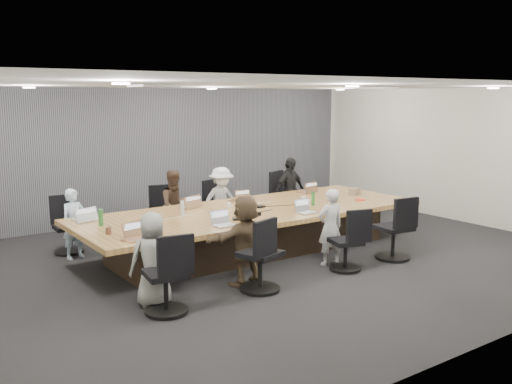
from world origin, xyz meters
TOP-DOWN VIEW (x-y plane):
  - floor at (0.00, 0.00)m, footprint 10.00×8.00m
  - ceiling at (0.00, 0.00)m, footprint 10.00×8.00m
  - wall_back at (0.00, 4.00)m, footprint 10.00×0.00m
  - wall_front at (0.00, -4.00)m, footprint 10.00×0.00m
  - wall_right at (5.00, 0.00)m, footprint 0.00×8.00m
  - curtain at (0.00, 3.92)m, footprint 9.80×0.04m
  - conference_table at (0.00, 0.50)m, footprint 6.00×2.20m
  - chair_0 at (-2.62, 2.20)m, footprint 0.54×0.54m
  - chair_1 at (-0.76, 2.20)m, footprint 0.60×0.60m
  - chair_2 at (0.21, 2.20)m, footprint 0.68×0.68m
  - chair_3 at (1.88, 2.20)m, footprint 0.74×0.74m
  - chair_4 at (-2.48, -1.20)m, footprint 0.65×0.65m
  - chair_5 at (-1.06, -1.20)m, footprint 0.74×0.74m
  - chair_6 at (0.55, -1.20)m, footprint 0.63×0.63m
  - chair_7 at (1.61, -1.20)m, footprint 0.66×0.66m
  - person_0 at (-2.62, 1.85)m, footprint 0.48×0.37m
  - laptop_0 at (-2.62, 1.30)m, footprint 0.39×0.30m
  - person_1 at (-0.76, 1.85)m, footprint 0.67×0.54m
  - laptop_1 at (-0.76, 1.30)m, footprint 0.40×0.31m
  - person_2 at (0.21, 1.85)m, footprint 0.84×0.49m
  - laptop_2 at (0.21, 1.30)m, footprint 0.32×0.24m
  - person_3 at (1.88, 1.85)m, footprint 0.85×0.45m
  - laptop_3 at (1.88, 1.30)m, footprint 0.39×0.30m
  - person_4 at (-2.48, -0.85)m, footprint 0.66×0.50m
  - laptop_4 at (-2.48, -0.30)m, footprint 0.36×0.29m
  - person_5 at (-1.06, -0.85)m, footprint 1.23×0.51m
  - laptop_5 at (-1.06, -0.30)m, footprint 0.33×0.23m
  - person_6 at (0.55, -0.85)m, footprint 0.48×0.35m
  - laptop_6 at (0.55, -0.30)m, footprint 0.30×0.21m
  - bottle_green_left at (-2.55, 0.78)m, footprint 0.08×0.08m
  - bottle_green_right at (1.07, 0.17)m, footprint 0.09×0.09m
  - bottle_clear at (-1.17, 0.82)m, footprint 0.07×0.07m
  - cup_white_far at (-0.26, 0.84)m, footprint 0.08×0.08m
  - cup_white_near at (1.11, 0.49)m, footprint 0.11×0.11m
  - mug_brown at (-2.65, 0.21)m, footprint 0.10×0.10m
  - mic_left at (-0.69, -0.08)m, footprint 0.17×0.15m
  - mic_right at (0.19, 0.54)m, footprint 0.17×0.13m
  - stapler at (-0.26, 0.02)m, footprint 0.15×0.09m
  - canvas_bag at (2.45, 0.53)m, footprint 0.28×0.22m
  - snack_packet at (2.09, 0.03)m, footprint 0.20×0.20m

SIDE VIEW (x-z plane):
  - floor at x=0.00m, z-range 0.00..0.00m
  - chair_6 at x=0.55m, z-range 0.00..0.76m
  - chair_0 at x=-2.62m, z-range 0.00..0.76m
  - chair_1 at x=-0.76m, z-range 0.00..0.77m
  - chair_2 at x=0.21m, z-range 0.00..0.79m
  - conference_table at x=0.00m, z-range 0.03..0.77m
  - chair_4 at x=-2.48m, z-range 0.00..0.84m
  - chair_3 at x=1.88m, z-range 0.00..0.87m
  - chair_5 at x=-1.06m, z-range 0.00..0.87m
  - chair_7 at x=1.61m, z-range 0.00..0.88m
  - person_0 at x=-2.62m, z-range 0.00..1.16m
  - person_4 at x=-2.48m, z-range 0.00..1.21m
  - person_6 at x=0.55m, z-range 0.00..1.22m
  - person_5 at x=-1.06m, z-range 0.00..1.29m
  - person_2 at x=0.21m, z-range 0.00..1.30m
  - person_1 at x=-0.76m, z-range 0.00..1.32m
  - person_3 at x=1.88m, z-range 0.00..1.39m
  - laptop_0 at x=-2.62m, z-range 0.74..0.76m
  - laptop_1 at x=-0.76m, z-range 0.74..0.76m
  - laptop_2 at x=0.21m, z-range 0.74..0.76m
  - laptop_3 at x=1.88m, z-range 0.74..0.76m
  - laptop_4 at x=-2.48m, z-range 0.74..0.76m
  - laptop_5 at x=-1.06m, z-range 0.74..0.76m
  - laptop_6 at x=0.55m, z-range 0.74..0.76m
  - mic_left at x=-0.69m, z-range 0.74..0.77m
  - mic_right at x=0.19m, z-range 0.74..0.77m
  - snack_packet at x=2.09m, z-range 0.74..0.78m
  - stapler at x=-0.26m, z-range 0.74..0.80m
  - cup_white_far at x=-0.26m, z-range 0.74..0.83m
  - mug_brown at x=-2.65m, z-range 0.74..0.84m
  - cup_white_near at x=1.11m, z-range 0.74..0.84m
  - canvas_bag at x=2.45m, z-range 0.74..0.87m
  - bottle_clear at x=-1.17m, z-range 0.74..0.96m
  - bottle_green_right at x=1.07m, z-range 0.74..0.97m
  - bottle_green_left at x=-2.55m, z-range 0.74..0.99m
  - wall_back at x=0.00m, z-range 0.00..2.80m
  - wall_front at x=0.00m, z-range 0.00..2.80m
  - wall_right at x=5.00m, z-range 0.00..2.80m
  - curtain at x=0.00m, z-range 0.00..2.80m
  - ceiling at x=0.00m, z-range 2.80..2.80m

